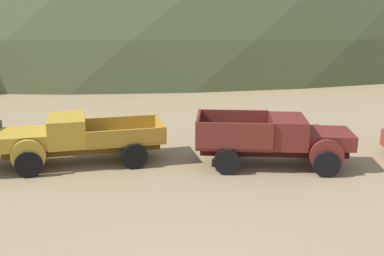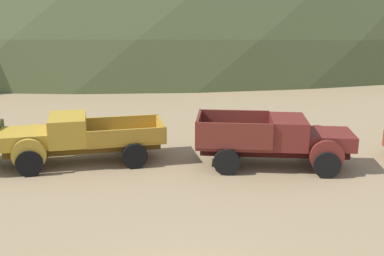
# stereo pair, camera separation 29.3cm
# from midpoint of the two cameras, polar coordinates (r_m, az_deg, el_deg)

# --- Properties ---
(hill_far_right) EXTENTS (107.47, 77.67, 52.35)m
(hill_far_right) POSITION_cam_midpoint_polar(r_m,az_deg,el_deg) (70.14, -0.21, 10.60)
(hill_far_right) COLOR #4C5633
(hill_far_right) RESTS_ON ground
(truck_mustard) EXTENTS (6.16, 2.45, 1.89)m
(truck_mustard) POSITION_cam_midpoint_polar(r_m,az_deg,el_deg) (17.62, -14.63, -1.27)
(truck_mustard) COLOR #593D12
(truck_mustard) RESTS_ON ground
(truck_oxblood) EXTENTS (6.08, 3.75, 1.91)m
(truck_oxblood) POSITION_cam_midpoint_polar(r_m,az_deg,el_deg) (17.12, 12.09, -1.58)
(truck_oxblood) COLOR black
(truck_oxblood) RESTS_ON ground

